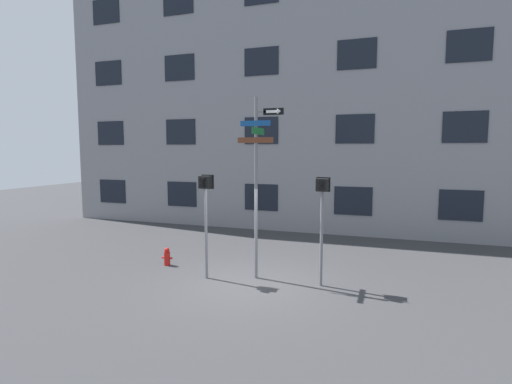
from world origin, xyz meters
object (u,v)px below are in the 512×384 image
object	(u,v)px
street_sign_pole	(258,173)
fire_hydrant	(167,257)
pedestrian_signal_left	(206,199)
pedestrian_signal_right	(322,203)

from	to	relation	value
street_sign_pole	fire_hydrant	distance (m)	4.08
pedestrian_signal_left	fire_hydrant	world-z (taller)	pedestrian_signal_left
pedestrian_signal_right	fire_hydrant	size ratio (longest dim) A/B	5.14
pedestrian_signal_right	pedestrian_signal_left	bearing A→B (deg)	-172.40
street_sign_pole	pedestrian_signal_right	distance (m)	1.93
pedestrian_signal_left	pedestrian_signal_right	world-z (taller)	pedestrian_signal_left
street_sign_pole	pedestrian_signal_right	size ratio (longest dim) A/B	1.74
pedestrian_signal_left	pedestrian_signal_right	xyz separation A→B (m)	(3.12, 0.42, -0.03)
pedestrian_signal_right	fire_hydrant	distance (m)	5.21
street_sign_pole	pedestrian_signal_right	world-z (taller)	street_sign_pole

